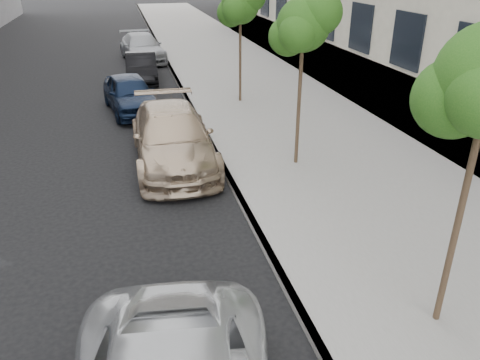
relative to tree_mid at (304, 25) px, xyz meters
name	(u,v)px	position (x,y,z in m)	size (l,w,h in m)	color
sidewalk	(219,57)	(1.07, 16.00, -3.77)	(6.40, 72.00, 0.14)	gray
curb	(166,60)	(-2.05, 16.00, -3.77)	(0.15, 72.00, 0.14)	#9E9B93
tree_mid	(304,25)	(0.00, 0.00, 0.00)	(1.69, 1.49, 4.54)	#38281C
tree_far	(241,4)	(0.00, 6.50, -0.06)	(1.74, 1.54, 4.50)	#38281C
suv	(173,137)	(-3.33, 1.14, -3.07)	(2.17, 5.34, 1.55)	tan
sedan_blue	(130,94)	(-4.33, 6.46, -3.14)	(1.65, 4.11, 1.40)	black
sedan_black	(142,68)	(-3.65, 11.23, -3.19)	(1.39, 3.99, 1.31)	black
sedan_rear	(142,48)	(-3.33, 16.36, -3.11)	(2.06, 5.07, 1.47)	gray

